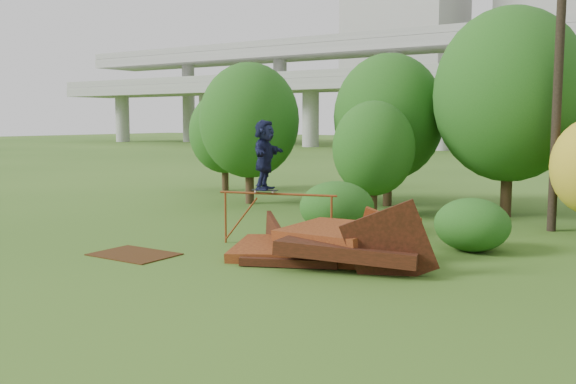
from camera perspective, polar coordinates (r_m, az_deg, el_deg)
The scene contains 16 objects.
ground at distance 15.41m, azimuth -1.67°, elevation -6.80°, with size 240.00×240.00×0.00m, color #2D5116.
scrap_pile at distance 16.08m, azimuth 3.66°, elevation -4.82°, with size 5.75×3.50×2.22m.
grind_rail at distance 17.92m, azimuth -0.98°, elevation -1.18°, with size 3.31×1.01×1.50m.
skateboard at distance 17.99m, azimuth -2.08°, elevation 0.16°, with size 0.75×0.39×0.08m.
skater at distance 17.91m, azimuth -2.09°, elevation 3.32°, with size 1.81×0.58×1.95m, color #141838.
flat_plate at distance 17.38m, azimuth -13.51°, elevation -5.41°, with size 2.12×1.51×0.03m, color #39200C.
tree_0 at distance 27.07m, azimuth -3.46°, elevation 6.36°, with size 4.20×4.20×5.92m.
tree_1 at distance 26.54m, azimuth 8.95°, elevation 6.60°, with size 4.47×4.47×6.22m.
tree_2 at distance 23.50m, azimuth 7.63°, elevation 3.85°, with size 3.00×3.00×4.23m.
tree_3 at distance 24.61m, azimuth 19.12°, elevation 8.16°, with size 5.45×5.45×7.56m.
tree_6 at distance 32.23m, azimuth -5.64°, elevation 5.31°, with size 3.56×3.56×4.97m.
shrub_left at distance 19.98m, azimuth 4.36°, elevation -1.38°, with size 2.37×2.19×1.64m, color #1C4B14.
shrub_right at distance 17.95m, azimuth 16.04°, elevation -2.81°, with size 2.04×1.87×1.45m, color #1C4B14.
utility_pole at distance 21.94m, azimuth 22.93°, elevation 10.19°, with size 1.40×0.28×10.17m.
building_left at distance 117.78m, azimuth 10.43°, elevation 13.13°, with size 18.00×16.00×35.00m, color #9E9E99.
building_right at distance 117.33m, azimuth 21.90°, elevation 11.08°, with size 14.00×14.00×28.00m, color #9E9E99.
Camera 1 is at (8.71, -12.22, 3.52)m, focal length 40.00 mm.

